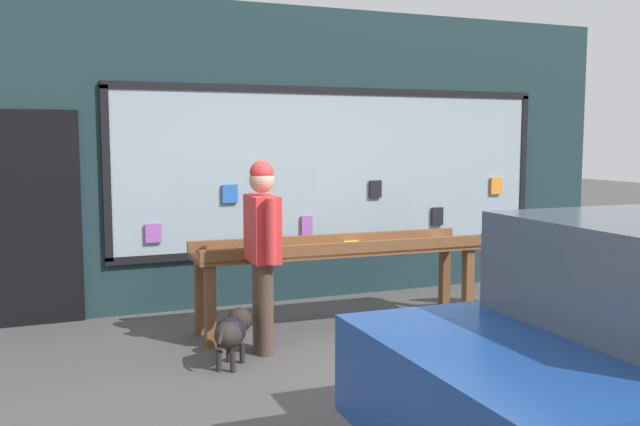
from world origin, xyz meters
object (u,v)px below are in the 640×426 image
Objects in this scene: display_table_main at (339,255)px; sandwich_board_sign at (528,267)px; person_browsing at (262,242)px; small_dog at (232,331)px.

sandwich_board_sign is at bearing -8.23° from display_table_main.
sandwich_board_sign reaches higher than display_table_main.
display_table_main is 1.72× the size of person_browsing.
sandwich_board_sign is (3.29, 0.44, 0.21)m from small_dog.
person_browsing reaches higher than sandwich_board_sign.
display_table_main reaches higher than small_dog.
display_table_main is 2.93× the size of sandwich_board_sign.
small_dog is (-1.27, -0.74, -0.42)m from display_table_main.
person_browsing is (-0.93, -0.50, 0.25)m from display_table_main.
small_dog is at bearing -149.92° from display_table_main.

